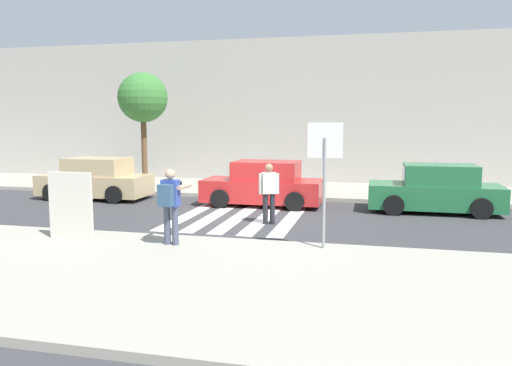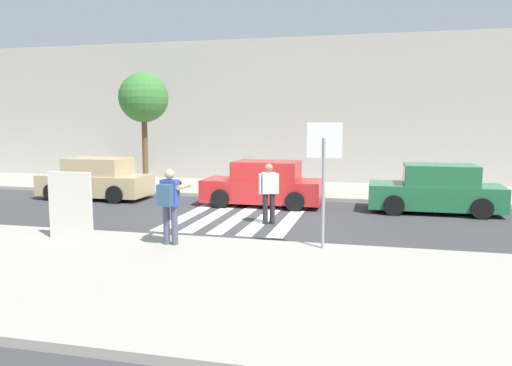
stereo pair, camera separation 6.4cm
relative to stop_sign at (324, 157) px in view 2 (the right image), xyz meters
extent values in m
plane|color=#38383A|center=(-2.95, 3.63, -2.15)|extent=(120.00, 120.00, 0.00)
cube|color=#9E998C|center=(-2.95, -2.57, -2.08)|extent=(60.00, 6.00, 0.14)
cube|color=#9E998C|center=(-2.95, 9.63, -2.08)|extent=(60.00, 4.80, 0.14)
cube|color=#ADA89E|center=(-2.95, 14.03, 1.20)|extent=(56.00, 4.00, 6.69)
cube|color=silver|center=(-4.55, 3.83, -2.15)|extent=(0.44, 5.20, 0.01)
cube|color=silver|center=(-3.75, 3.83, -2.15)|extent=(0.44, 5.20, 0.01)
cube|color=silver|center=(-2.95, 3.83, -2.15)|extent=(0.44, 5.20, 0.01)
cube|color=silver|center=(-2.15, 3.83, -2.15)|extent=(0.44, 5.20, 0.01)
cube|color=silver|center=(-1.35, 3.83, -2.15)|extent=(0.44, 5.20, 0.01)
cylinder|color=gray|center=(0.00, -0.01, -0.80)|extent=(0.07, 0.07, 2.42)
cube|color=white|center=(0.00, 0.00, 0.36)|extent=(0.76, 0.03, 0.76)
cube|color=red|center=(0.00, 0.02, 0.36)|extent=(0.66, 0.02, 0.66)
cylinder|color=#474C60|center=(-3.48, -0.49, -1.57)|extent=(0.15, 0.15, 0.88)
cylinder|color=#474C60|center=(-3.28, -0.50, -1.57)|extent=(0.15, 0.15, 0.88)
cube|color=#33479E|center=(-3.38, -0.50, -0.83)|extent=(0.40, 0.26, 0.60)
sphere|color=tan|center=(-3.38, -0.50, -0.40)|extent=(0.23, 0.23, 0.23)
cylinder|color=tan|center=(-3.61, -0.26, -0.70)|extent=(0.14, 0.59, 0.10)
cylinder|color=tan|center=(-3.13, -0.29, -0.70)|extent=(0.14, 0.59, 0.10)
cube|color=black|center=(-3.36, -0.10, -0.67)|extent=(0.15, 0.11, 0.10)
cube|color=#335170|center=(-3.40, -0.73, -0.85)|extent=(0.33, 0.22, 0.48)
cylinder|color=#232328|center=(-1.94, 2.86, -1.71)|extent=(0.15, 0.15, 0.88)
cylinder|color=#232328|center=(-1.75, 2.92, -1.71)|extent=(0.15, 0.15, 0.88)
cube|color=silver|center=(-1.84, 2.89, -0.97)|extent=(0.44, 0.35, 0.60)
sphere|color=#A37556|center=(-1.84, 2.89, -0.54)|extent=(0.23, 0.23, 0.23)
cylinder|color=silver|center=(-2.07, 2.81, -0.99)|extent=(0.10, 0.10, 0.58)
cylinder|color=silver|center=(-1.62, 2.97, -0.99)|extent=(0.10, 0.10, 0.58)
cube|color=tan|center=(-9.21, 5.93, -1.62)|extent=(4.10, 1.70, 0.76)
cube|color=tan|center=(-9.06, 5.93, -0.92)|extent=(2.20, 1.56, 0.64)
cube|color=slate|center=(-10.13, 5.93, -0.92)|extent=(0.10, 1.50, 0.54)
cube|color=slate|center=(-8.09, 5.93, -0.92)|extent=(0.10, 1.50, 0.51)
cylinder|color=black|center=(-10.48, 5.08, -1.83)|extent=(0.64, 0.22, 0.64)
cylinder|color=black|center=(-10.48, 6.78, -1.83)|extent=(0.64, 0.22, 0.64)
cylinder|color=black|center=(-7.94, 5.08, -1.83)|extent=(0.64, 0.22, 0.64)
cylinder|color=black|center=(-7.94, 6.78, -1.83)|extent=(0.64, 0.22, 0.64)
cube|color=red|center=(-2.72, 5.93, -1.62)|extent=(4.10, 1.70, 0.76)
cube|color=red|center=(-2.57, 5.93, -0.92)|extent=(2.20, 1.56, 0.64)
cube|color=slate|center=(-3.64, 5.93, -0.92)|extent=(0.10, 1.50, 0.54)
cube|color=slate|center=(-1.60, 5.93, -0.92)|extent=(0.10, 1.50, 0.51)
cylinder|color=black|center=(-3.99, 5.08, -1.83)|extent=(0.64, 0.22, 0.64)
cylinder|color=black|center=(-3.99, 6.78, -1.83)|extent=(0.64, 0.22, 0.64)
cylinder|color=black|center=(-1.45, 5.08, -1.83)|extent=(0.64, 0.22, 0.64)
cylinder|color=black|center=(-1.45, 6.78, -1.83)|extent=(0.64, 0.22, 0.64)
cube|color=#236B3D|center=(2.94, 5.93, -1.62)|extent=(4.10, 1.70, 0.76)
cube|color=#236B3D|center=(3.09, 5.93, -0.92)|extent=(2.20, 1.56, 0.64)
cube|color=slate|center=(2.02, 5.93, -0.92)|extent=(0.10, 1.50, 0.54)
cube|color=slate|center=(4.06, 5.93, -0.92)|extent=(0.10, 1.50, 0.51)
cylinder|color=black|center=(1.67, 5.08, -1.83)|extent=(0.64, 0.22, 0.64)
cylinder|color=black|center=(1.67, 6.78, -1.83)|extent=(0.64, 0.22, 0.64)
cylinder|color=black|center=(4.21, 5.08, -1.83)|extent=(0.64, 0.22, 0.64)
cylinder|color=black|center=(4.21, 6.78, -1.83)|extent=(0.64, 0.22, 0.64)
cylinder|color=brown|center=(-8.52, 8.76, -0.44)|extent=(0.24, 0.24, 3.14)
sphere|color=#387533|center=(-8.52, 8.76, 1.75)|extent=(2.09, 2.09, 2.09)
cube|color=beige|center=(-5.89, -0.55, -1.21)|extent=(1.10, 0.10, 1.60)
cube|color=#E5B74C|center=(-5.89, -0.49, -1.21)|extent=(0.96, 0.02, 1.46)
camera|label=1|loc=(1.05, -10.81, 0.78)|focal=35.00mm
camera|label=2|loc=(1.11, -10.79, 0.78)|focal=35.00mm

